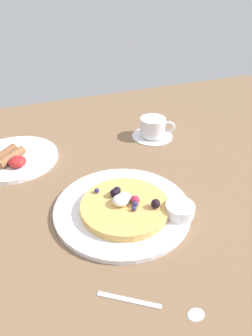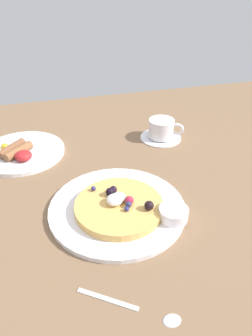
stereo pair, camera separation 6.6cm
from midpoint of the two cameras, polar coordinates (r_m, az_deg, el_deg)
The scene contains 9 objects.
ground_plane at distance 72.49cm, azimuth -3.75°, elevation -6.27°, with size 176.15×127.04×3.00cm, color brown.
pancake_plate at distance 67.61cm, azimuth -3.46°, elevation -7.45°, with size 29.15×29.15×1.08cm, color white.
pancake_with_berries at distance 65.80cm, azimuth -3.07°, elevation -7.00°, with size 18.57×18.57×3.68cm.
syrup_ramekin at distance 64.80cm, azimuth 6.89°, elevation -7.66°, with size 5.96×5.96×2.57cm.
breakfast_plate at distance 90.39cm, azimuth -21.64°, elevation 1.63°, with size 23.21×23.21×1.12cm, color white.
fried_breakfast at distance 88.15cm, azimuth -22.71°, elevation 1.74°, with size 11.19×12.17×2.64cm.
coffee_saucer at distance 95.85cm, azimuth 2.83°, elevation 5.84°, with size 12.22×12.22×0.65cm, color white.
coffee_cup at distance 94.44cm, azimuth 2.98°, elevation 7.50°, with size 9.71×7.56×5.35cm.
teaspoon at distance 52.83cm, azimuth 3.88°, elevation -24.17°, with size 14.46×10.31×0.60cm.
Camera 1 is at (-18.84, -52.44, 44.85)cm, focal length 33.58 mm.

